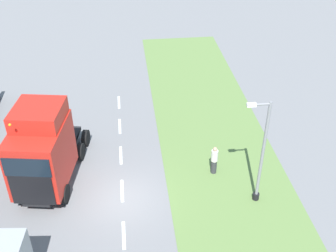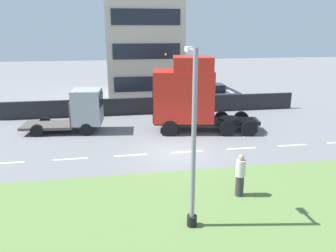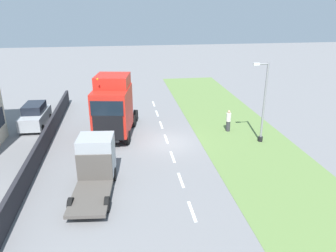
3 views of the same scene
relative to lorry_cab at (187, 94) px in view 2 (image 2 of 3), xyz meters
The scene contains 10 objects.
ground_plane 4.96m from the lorry_cab, 158.66° to the left, with size 120.00×120.00×0.00m, color slate.
grass_verge 10.41m from the lorry_cab, behind, with size 7.00×44.00×0.01m.
lane_markings 4.78m from the lorry_cab, 167.86° to the left, with size 0.16×21.00×0.00m.
boundary_wall 5.55m from the lorry_cab, 17.26° to the left, with size 0.25×24.00×1.38m.
building_block 13.83m from the lorry_cab, ahead, with size 10.06×7.01×10.99m.
lorry_cab is the anchor object (origin of this frame).
flatbed_truck 7.12m from the lorry_cab, 82.00° to the left, with size 2.49×5.42×2.86m.
parked_car 7.77m from the lorry_cab, 27.64° to the right, with size 1.99×4.42×2.02m.
lamp_post 11.29m from the lorry_cab, 168.00° to the left, with size 1.29×0.35×6.10m.
pedestrian 9.45m from the lorry_cab, behind, with size 0.39×0.39×1.82m.
Camera 2 is at (-16.87, 3.30, 6.59)m, focal length 35.00 mm.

